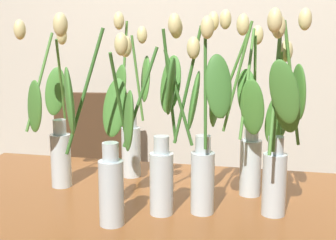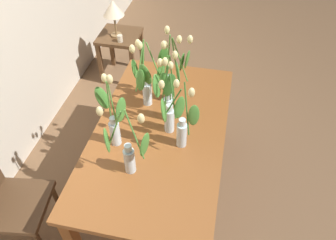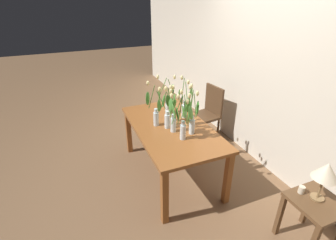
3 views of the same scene
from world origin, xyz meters
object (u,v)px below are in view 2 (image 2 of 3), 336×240
Objects in this scene: dining_table at (160,139)px; tulip_vase_1 at (170,98)px; side_table at (120,44)px; table_lamp at (113,9)px; tulip_vase_0 at (146,81)px; dining_chair at (2,198)px; tulip_vase_2 at (169,107)px; tulip_vase_3 at (172,74)px; tulip_vase_4 at (128,153)px; pillar_candle at (120,38)px; tulip_vase_6 at (114,122)px; tulip_vase_5 at (180,126)px.

tulip_vase_1 reaches higher than dining_table.
dining_table is 2.91× the size of side_table.
tulip_vase_1 is 1.43× the size of table_lamp.
tulip_vase_0 is 0.63× the size of dining_chair.
tulip_vase_2 is 0.33m from tulip_vase_3.
table_lamp is at bearing 31.41° from tulip_vase_2.
tulip_vase_1 is at bearing 8.96° from tulip_vase_2.
tulip_vase_4 reaches higher than dining_table.
tulip_vase_0 is 7.79× the size of pillar_candle.
tulip_vase_3 is 0.74m from tulip_vase_4.
tulip_vase_1 reaches higher than tulip_vase_2.
side_table is 0.43m from table_lamp.
tulip_vase_2 is at bearing -135.59° from tulip_vase_0.
table_lamp is (1.25, 0.69, -0.12)m from tulip_vase_0.
tulip_vase_4 is 2.08m from side_table.
tulip_vase_0 is 1.05× the size of tulip_vase_2.
tulip_vase_4 is at bearing -159.29° from side_table.
side_table is (2.12, -0.11, -0.09)m from dining_chair.
tulip_vase_6 reaches higher than dining_table.
tulip_vase_0 reaches higher than tulip_vase_6.
tulip_vase_1 reaches higher than side_table.
tulip_vase_6 is at bearing 123.06° from dining_table.
tulip_vase_3 is at bearing -27.83° from tulip_vase_6.
tulip_vase_2 is 0.17m from tulip_vase_5.
pillar_candle is at bearing 17.88° from tulip_vase_6.
tulip_vase_0 reaches higher than tulip_vase_4.
tulip_vase_4 is (-0.38, 0.10, 0.27)m from dining_table.
pillar_candle is (1.03, 0.77, -0.39)m from tulip_vase_3.
table_lamp is (1.14, 0.85, -0.12)m from tulip_vase_3.
tulip_vase_4 is at bearing 136.23° from tulip_vase_5.
tulip_vase_0 is at bearing -42.60° from dining_chair.
side_table is (1.68, 0.56, -0.50)m from tulip_vase_6.
tulip_vase_2 is (-0.21, -0.20, -0.02)m from tulip_vase_0.
tulip_vase_0 reaches higher than side_table.
pillar_candle is (-0.11, -0.08, -0.27)m from table_lamp.
table_lamp is at bearing 36.62° from tulip_vase_3.
tulip_vase_1 is 1.28m from dining_chair.
dining_chair is (-0.74, 0.96, -0.41)m from tulip_vase_1.
dining_table is 1.73m from side_table.
tulip_vase_1 is (0.12, -0.04, 0.29)m from dining_table.
dining_table is 2.82× the size of tulip_vase_5.
tulip_vase_6 is (-0.29, 0.30, -0.01)m from tulip_vase_1.
dining_chair is (-0.84, 0.78, -0.45)m from tulip_vase_0.
tulip_vase_2 is 0.37m from tulip_vase_6.
tulip_vase_6 is (-0.19, 0.32, -0.02)m from tulip_vase_2.
tulip_vase_1 is at bearing -147.46° from pillar_candle.
tulip_vase_4 reaches higher than table_lamp.
tulip_vase_4 is (-0.61, -0.05, -0.05)m from tulip_vase_0.
dining_chair is 12.40× the size of pillar_candle.
tulip_vase_3 is at bearing -54.66° from tulip_vase_0.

